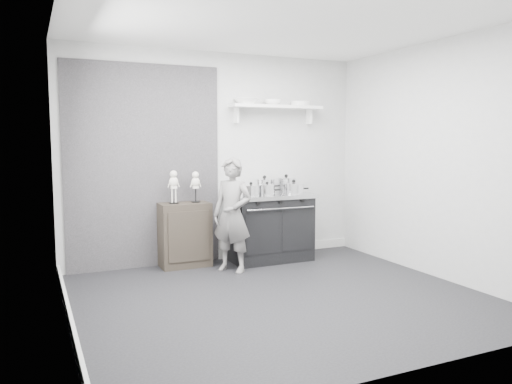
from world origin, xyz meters
TOP-DOWN VIEW (x-y plane):
  - ground at (0.00, 0.00)m, footprint 4.00×4.00m
  - room_shell at (-0.09, 0.15)m, footprint 4.02×3.62m
  - wall_shelf at (0.80, 1.68)m, footprint 1.30×0.26m
  - stove at (0.60, 1.48)m, footprint 1.10×0.69m
  - side_cabinet at (-0.51, 1.61)m, footprint 0.62×0.36m
  - child at (-0.05, 1.14)m, footprint 0.57×0.59m
  - pot_front_left at (0.29, 1.35)m, footprint 0.32×0.23m
  - pot_back_left at (0.58, 1.58)m, footprint 0.36×0.27m
  - pot_back_right at (0.91, 1.59)m, footprint 0.36×0.27m
  - pot_front_right at (0.88, 1.32)m, footprint 0.36×0.27m
  - pot_front_center at (0.49, 1.31)m, footprint 0.29×0.20m
  - skeleton_full at (-0.64, 1.61)m, footprint 0.13×0.08m
  - skeleton_torso at (-0.36, 1.61)m, footprint 0.13×0.08m
  - bowl_large at (0.36, 1.67)m, footprint 0.30×0.30m
  - bowl_small at (0.74, 1.67)m, footprint 0.23×0.23m
  - plate_stack at (1.17, 1.67)m, footprint 0.27×0.27m

SIDE VIEW (x-z plane):
  - ground at x=0.00m, z-range 0.00..0.00m
  - side_cabinet at x=-0.51m, z-range 0.00..0.80m
  - stove at x=0.60m, z-range 0.00..0.88m
  - child at x=-0.05m, z-range 0.00..1.37m
  - pot_front_left at x=0.29m, z-range 0.86..1.04m
  - pot_front_center at x=0.49m, z-range 0.86..1.04m
  - pot_front_right at x=0.88m, z-range 0.86..1.05m
  - pot_back_left at x=0.58m, z-range 0.86..1.09m
  - pot_back_right at x=0.91m, z-range 0.86..1.10m
  - skeleton_torso at x=-0.36m, z-range 0.80..1.25m
  - skeleton_full at x=-0.64m, z-range 0.80..1.27m
  - room_shell at x=-0.09m, z-range 0.28..2.99m
  - wall_shelf at x=0.80m, z-range 1.89..2.13m
  - plate_stack at x=1.17m, z-range 2.04..2.10m
  - bowl_small at x=0.74m, z-range 2.04..2.11m
  - bowl_large at x=0.36m, z-range 2.04..2.11m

